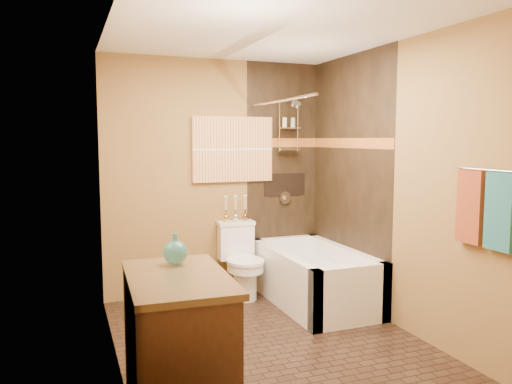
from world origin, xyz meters
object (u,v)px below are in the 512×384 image
bathtub (314,281)px  toilet (241,260)px  vanity (177,344)px  sunset_painting (233,149)px

bathtub → toilet: size_ratio=1.93×
toilet → vanity: size_ratio=0.79×
sunset_painting → toilet: bearing=-90.0°
toilet → vanity: (-1.11, -1.99, 0.03)m
toilet → vanity: vanity is taller
sunset_painting → bathtub: size_ratio=0.60×
bathtub → toilet: toilet is taller
bathtub → toilet: bearing=143.0°
vanity → sunset_painting: bearing=66.2°
bathtub → vanity: (-1.72, -1.52, 0.21)m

